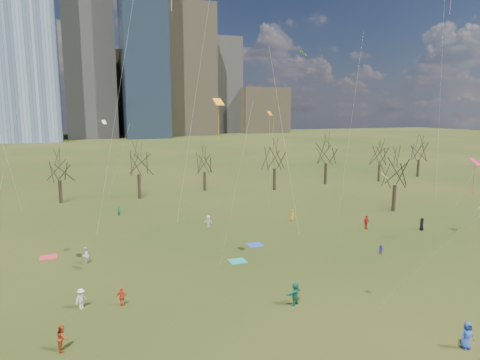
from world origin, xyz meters
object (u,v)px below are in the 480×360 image
object	(u,v)px
blanket_crimson	(49,257)
person_4	(122,297)
blanket_navy	(255,245)
person_0	(467,336)
person_2	(62,338)
blanket_teal	(238,261)

from	to	relation	value
blanket_crimson	person_4	bearing A→B (deg)	-67.08
blanket_navy	person_0	world-z (taller)	person_0
person_2	person_0	bearing A→B (deg)	-104.84
person_0	person_4	distance (m)	23.37
blanket_navy	person_4	distance (m)	17.92
person_0	blanket_crimson	bearing A→B (deg)	143.94
blanket_navy	person_2	size ratio (longest dim) A/B	0.97
blanket_teal	person_2	bearing A→B (deg)	-145.22
blanket_crimson	blanket_teal	bearing A→B (deg)	-24.39
blanket_navy	person_0	bearing A→B (deg)	-79.85
person_0	person_2	size ratio (longest dim) A/B	1.04
person_0	blanket_teal	bearing A→B (deg)	123.16
person_2	person_4	size ratio (longest dim) A/B	1.16
blanket_navy	person_2	world-z (taller)	person_2
person_4	blanket_teal	bearing A→B (deg)	-131.48
person_0	person_4	xyz separation A→B (m)	(-19.10, 13.47, -0.14)
blanket_navy	blanket_crimson	xyz separation A→B (m)	(-20.67, 3.69, 0.00)
person_4	person_2	bearing A→B (deg)	72.02
blanket_crimson	blanket_navy	bearing A→B (deg)	-10.13
blanket_crimson	person_2	distance (m)	18.55
blanket_navy	person_4	size ratio (longest dim) A/B	1.12
person_4	person_0	bearing A→B (deg)	166.22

